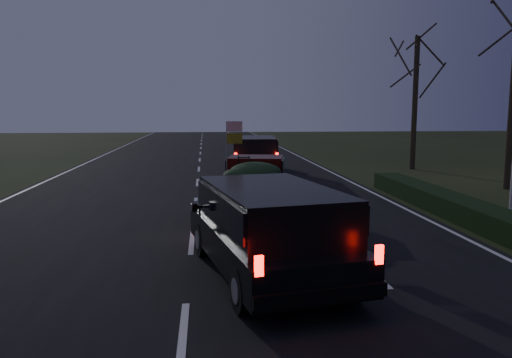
{
  "coord_description": "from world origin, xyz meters",
  "views": [
    {
      "loc": [
        0.35,
        -11.82,
        3.19
      ],
      "look_at": [
        1.73,
        1.67,
        1.3
      ],
      "focal_mm": 35.0,
      "sensor_mm": 36.0,
      "label": 1
    }
  ],
  "objects": [
    {
      "name": "bare_tree_far",
      "position": [
        11.5,
        14.0,
        5.23
      ],
      "size": [
        3.6,
        3.6,
        7.0
      ],
      "color": "black",
      "rests_on": "ground"
    },
    {
      "name": "lead_suv",
      "position": [
        2.89,
        13.44,
        1.11
      ],
      "size": [
        2.51,
        5.25,
        1.47
      ],
      "rotation": [
        0.0,
        0.0,
        -0.08
      ],
      "color": "black",
      "rests_on": "ground"
    },
    {
      "name": "road_asphalt",
      "position": [
        0.0,
        0.0,
        0.01
      ],
      "size": [
        14.0,
        120.0,
        0.02
      ],
      "primitive_type": "cube",
      "color": "black",
      "rests_on": "ground"
    },
    {
      "name": "hedge_row",
      "position": [
        7.8,
        3.0,
        0.3
      ],
      "size": [
        1.0,
        10.0,
        0.6
      ],
      "primitive_type": "cube",
      "color": "black",
      "rests_on": "ground"
    },
    {
      "name": "rear_suv",
      "position": [
        1.53,
        -2.71,
        1.09
      ],
      "size": [
        3.02,
        5.33,
        1.44
      ],
      "rotation": [
        0.0,
        0.0,
        0.2
      ],
      "color": "black",
      "rests_on": "ground"
    },
    {
      "name": "ground",
      "position": [
        0.0,
        0.0,
        0.0
      ],
      "size": [
        120.0,
        120.0,
        0.0
      ],
      "primitive_type": "plane",
      "color": "black",
      "rests_on": "ground"
    },
    {
      "name": "pickup_truck",
      "position": [
        1.84,
        3.47,
        0.95
      ],
      "size": [
        2.72,
        5.09,
        2.53
      ],
      "rotation": [
        0.0,
        0.0,
        -0.19
      ],
      "color": "#400A08",
      "rests_on": "ground"
    }
  ]
}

